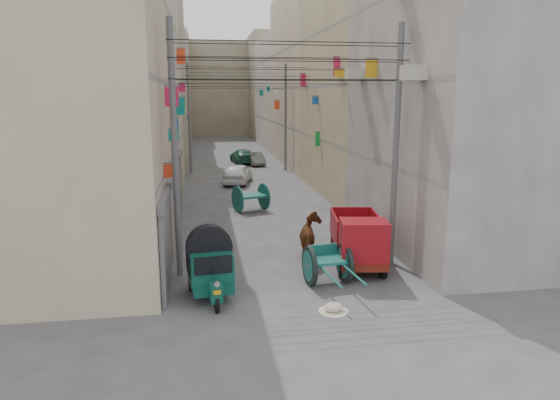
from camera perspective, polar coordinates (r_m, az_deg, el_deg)
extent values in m
plane|color=#424245|center=(11.65, 6.37, -17.71)|extent=(140.00, 140.00, 0.00)
cube|color=#BCAA8E|center=(18.50, -26.06, 13.10)|extent=(8.00, 10.00, 13.00)
cube|color=gray|center=(17.97, -13.17, 3.49)|extent=(0.25, 9.80, 0.18)
cube|color=gray|center=(17.79, -13.63, 13.08)|extent=(0.25, 9.80, 0.18)
cube|color=beige|center=(29.21, -19.69, 11.77)|extent=(8.00, 12.00, 12.00)
cube|color=gray|center=(28.88, -11.67, 6.65)|extent=(0.25, 11.76, 0.18)
cube|color=gray|center=(28.77, -11.92, 12.61)|extent=(0.25, 11.76, 0.18)
cube|color=gray|center=(28.98, -12.19, 18.55)|extent=(0.25, 11.76, 0.18)
cube|color=tan|center=(42.08, -16.53, 13.19)|extent=(8.00, 14.00, 14.00)
cube|color=gray|center=(41.84, -10.90, 8.26)|extent=(0.25, 13.72, 0.18)
cube|color=gray|center=(41.76, -11.06, 12.37)|extent=(0.25, 13.72, 0.18)
cube|color=gray|center=(41.90, -11.23, 16.47)|extent=(0.25, 13.72, 0.18)
cube|color=#A9A29E|center=(55.98, -14.63, 11.74)|extent=(8.00, 14.00, 11.80)
cube|color=gray|center=(55.81, -10.47, 9.15)|extent=(0.25, 13.72, 0.18)
cube|color=gray|center=(55.76, -10.59, 12.23)|extent=(0.25, 13.72, 0.18)
cube|color=gray|center=(55.86, -10.71, 15.31)|extent=(0.25, 13.72, 0.18)
cube|color=tan|center=(68.94, -13.64, 12.47)|extent=(8.00, 12.00, 13.50)
cube|color=gray|center=(68.80, -10.22, 9.66)|extent=(0.25, 11.76, 0.18)
cube|color=gray|center=(68.75, -10.32, 12.16)|extent=(0.25, 11.76, 0.18)
cube|color=gray|center=(68.84, -10.41, 14.65)|extent=(0.25, 11.76, 0.18)
cube|color=#A9A29E|center=(20.77, 22.94, 13.11)|extent=(8.00, 10.00, 13.00)
cube|color=gray|center=(19.21, 12.22, 4.06)|extent=(0.25, 9.80, 0.18)
cube|color=gray|center=(19.04, 12.62, 13.03)|extent=(0.25, 9.80, 0.18)
cube|color=tan|center=(30.70, 11.87, 12.18)|extent=(8.00, 12.00, 12.00)
cube|color=gray|center=(29.67, 4.56, 7.00)|extent=(0.25, 11.76, 0.18)
cube|color=gray|center=(29.56, 4.65, 12.80)|extent=(0.25, 11.76, 0.18)
cube|color=gray|center=(29.76, 4.76, 18.58)|extent=(0.25, 11.76, 0.18)
cube|color=#BCAA8E|center=(43.13, 5.67, 13.57)|extent=(8.00, 14.00, 14.00)
cube|color=gray|center=(42.38, 0.43, 8.52)|extent=(0.25, 13.72, 0.18)
cube|color=gray|center=(42.31, 0.43, 12.57)|extent=(0.25, 13.72, 0.18)
cube|color=gray|center=(42.45, 0.44, 16.63)|extent=(0.25, 13.72, 0.18)
cube|color=beige|center=(56.77, 2.02, 12.11)|extent=(8.00, 14.00, 11.80)
cube|color=gray|center=(56.22, -1.93, 9.36)|extent=(0.25, 13.72, 0.18)
cube|color=gray|center=(56.17, -1.95, 12.42)|extent=(0.25, 13.72, 0.18)
cube|color=gray|center=(56.27, -1.98, 15.48)|extent=(0.25, 13.72, 0.18)
cube|color=tan|center=(69.59, -0.06, 12.79)|extent=(8.00, 12.00, 13.50)
cube|color=gray|center=(69.13, -3.28, 9.83)|extent=(0.25, 11.76, 0.18)
cube|color=gray|center=(69.09, -3.31, 12.32)|extent=(0.25, 11.76, 0.18)
cube|color=gray|center=(69.17, -3.34, 14.81)|extent=(0.25, 11.76, 0.18)
cube|color=tan|center=(75.79, -7.03, 12.45)|extent=(22.00, 10.00, 13.00)
cube|color=#535258|center=(15.25, -12.90, -5.33)|extent=(0.12, 3.00, 2.60)
cube|color=#565658|center=(14.89, -13.08, 0.02)|extent=(0.18, 3.20, 0.25)
cube|color=#535258|center=(18.81, -12.18, -2.00)|extent=(0.12, 3.00, 2.60)
cube|color=#565658|center=(18.52, -12.31, 2.36)|extent=(0.18, 3.20, 0.25)
cube|color=#535258|center=(22.41, -11.69, 0.26)|extent=(0.12, 3.00, 2.60)
cube|color=#565658|center=(22.17, -11.80, 3.93)|extent=(0.18, 3.20, 0.25)
cube|color=#535258|center=(26.15, -11.33, 1.93)|extent=(0.12, 3.00, 2.60)
cube|color=#565658|center=(25.94, -11.42, 5.08)|extent=(0.18, 3.20, 0.25)
cube|color=silver|center=(44.51, -0.46, 12.26)|extent=(0.38, 0.08, 0.41)
cube|color=gold|center=(51.40, -10.31, 9.41)|extent=(0.27, 0.08, 0.71)
cube|color=#F1401C|center=(16.37, -12.38, 3.26)|extent=(0.44, 0.08, 0.42)
cube|color=#0B7B77|center=(25.56, -11.38, 10.44)|extent=(0.45, 0.08, 0.84)
cube|color=#0B7B77|center=(55.01, -2.15, 12.13)|extent=(0.41, 0.08, 0.59)
cube|color=#0B7B77|center=(19.59, -12.04, 7.28)|extent=(0.38, 0.08, 0.44)
cube|color=#F1401C|center=(43.78, -0.35, 10.79)|extent=(0.43, 0.08, 0.72)
cube|color=#0B7B77|center=(49.80, -1.34, 12.54)|extent=(0.28, 0.08, 0.44)
cube|color=#F1401C|center=(29.83, -11.25, 15.79)|extent=(0.48, 0.08, 0.84)
cube|color=#1954AF|center=(47.87, -10.37, 9.28)|extent=(0.31, 0.08, 0.44)
cube|color=#1954AF|center=(29.51, 4.05, 11.28)|extent=(0.35, 0.08, 0.45)
cube|color=#D31C4C|center=(33.07, 2.65, 13.51)|extent=(0.34, 0.08, 0.79)
cube|color=#1954AF|center=(21.82, -11.92, 8.41)|extent=(0.28, 0.08, 0.52)
cube|color=silver|center=(39.38, -10.80, 12.50)|extent=(0.28, 0.08, 0.74)
cube|color=green|center=(29.13, 4.30, 6.95)|extent=(0.26, 0.08, 0.80)
cube|color=silver|center=(20.24, 10.45, 14.43)|extent=(0.34, 0.08, 0.55)
cube|color=#D31C4C|center=(18.32, -12.28, 11.46)|extent=(0.47, 0.08, 0.67)
cube|color=#D31C4C|center=(30.91, -11.12, 12.46)|extent=(0.40, 0.08, 0.47)
cube|color=green|center=(31.43, -11.09, 10.82)|extent=(0.32, 0.08, 0.55)
cube|color=gold|center=(24.40, 6.81, 14.18)|extent=(0.47, 0.08, 0.35)
cube|color=#D31C4C|center=(25.24, 6.48, 14.90)|extent=(0.32, 0.08, 0.89)
cube|color=gold|center=(20.15, 10.39, 14.55)|extent=(0.44, 0.08, 0.69)
cube|color=#0B7B77|center=(16.03, -13.41, 1.75)|extent=(0.10, 3.20, 0.80)
cube|color=#D31C4C|center=(24.92, -11.90, 5.37)|extent=(0.10, 3.20, 0.80)
cube|color=#F1401C|center=(36.86, -11.02, 7.47)|extent=(0.10, 3.20, 0.80)
cube|color=#0B7B77|center=(48.83, -10.57, 8.54)|extent=(0.10, 3.20, 0.80)
cube|color=#1954AF|center=(17.38, 14.36, 2.48)|extent=(0.10, 3.20, 0.80)
cube|color=green|center=(25.82, 6.49, 5.77)|extent=(0.10, 3.20, 0.80)
cube|color=gold|center=(37.47, 1.59, 7.75)|extent=(0.10, 3.20, 0.80)
cube|color=#D31C4C|center=(49.29, -0.99, 8.77)|extent=(0.10, 3.20, 0.80)
cube|color=#B0AA9E|center=(16.09, 15.05, 13.88)|extent=(0.70, 0.55, 0.45)
cube|color=#B0AA9E|center=(21.73, 8.52, 14.08)|extent=(0.70, 0.55, 0.45)
cylinder|color=#565658|center=(15.86, -11.92, 5.36)|extent=(0.20, 0.20, 8.00)
cylinder|color=#565658|center=(17.07, 13.11, 5.77)|extent=(0.20, 0.20, 8.00)
cylinder|color=#565658|center=(37.79, -10.33, 9.12)|extent=(0.20, 0.20, 8.00)
cylinder|color=#565658|center=(38.31, 0.64, 9.35)|extent=(0.20, 0.20, 8.00)
cylinder|color=black|center=(15.50, 1.42, 13.62)|extent=(7.40, 0.02, 0.02)
cylinder|color=black|center=(15.53, 1.43, 15.83)|extent=(7.40, 0.02, 0.02)
cylinder|color=black|center=(15.57, 1.44, 17.67)|extent=(7.40, 0.02, 0.02)
cylinder|color=black|center=(16.48, 0.78, 13.52)|extent=(7.40, 0.02, 0.02)
cylinder|color=black|center=(16.51, 0.79, 15.60)|extent=(7.40, 0.02, 0.02)
cylinder|color=black|center=(16.55, 0.79, 17.33)|extent=(7.40, 0.02, 0.02)
cylinder|color=black|center=(21.92, -1.72, 13.13)|extent=(7.40, 0.02, 0.02)
cylinder|color=black|center=(21.94, -1.73, 14.70)|extent=(7.40, 0.02, 0.02)
cylinder|color=black|center=(21.97, -1.74, 16.00)|extent=(7.40, 0.02, 0.02)
cylinder|color=black|center=(29.87, -3.71, 12.80)|extent=(7.40, 0.02, 0.02)
cylinder|color=black|center=(29.89, -3.73, 13.95)|extent=(7.40, 0.02, 0.02)
cylinder|color=black|center=(29.91, -3.74, 14.91)|extent=(7.40, 0.02, 0.02)
cylinder|color=black|center=(37.84, -4.87, 12.60)|extent=(7.40, 0.02, 0.02)
cylinder|color=black|center=(37.86, -4.88, 13.51)|extent=(7.40, 0.02, 0.02)
cylinder|color=black|center=(37.87, -4.90, 14.27)|extent=(7.40, 0.02, 0.02)
cylinder|color=black|center=(13.78, -7.26, -11.64)|extent=(0.17, 0.52, 0.51)
cylinder|color=black|center=(15.32, -10.13, -9.26)|extent=(0.17, 0.52, 0.51)
cylinder|color=black|center=(15.44, -6.38, -8.97)|extent=(0.17, 0.52, 0.51)
cube|color=#0B4235|center=(14.80, -7.98, -9.20)|extent=(1.34, 1.85, 0.25)
cube|color=#0B4235|center=(13.71, -7.32, -10.45)|extent=(0.37, 0.44, 0.50)
cylinder|color=silver|center=(13.40, -7.22, -9.52)|extent=(0.17, 0.06, 0.16)
cube|color=#CB900B|center=(13.47, -7.18, -10.45)|extent=(0.20, 0.05, 0.11)
cube|color=#0B4235|center=(14.67, -8.07, -7.25)|extent=(1.36, 1.68, 0.87)
cube|color=black|center=(13.85, -7.64, -7.41)|extent=(1.05, 0.18, 0.50)
cube|color=black|center=(14.58, -10.43, -7.07)|extent=(0.17, 1.09, 0.59)
cube|color=black|center=(14.72, -5.74, -6.74)|extent=(0.17, 1.09, 0.59)
cube|color=silver|center=(14.06, -7.54, -10.07)|extent=(1.14, 0.18, 0.05)
cylinder|color=black|center=(15.41, 3.40, -7.51)|extent=(0.25, 1.25, 1.24)
cylinder|color=#13564D|center=(15.41, 3.40, -7.51)|extent=(0.24, 0.98, 0.97)
cylinder|color=#565658|center=(15.41, 3.40, -7.51)|extent=(0.21, 0.18, 0.16)
cylinder|color=black|center=(15.79, 7.41, -7.12)|extent=(0.25, 1.25, 1.24)
cylinder|color=#13564D|center=(15.79, 7.41, -7.12)|extent=(0.24, 0.98, 0.97)
cylinder|color=#565658|center=(15.79, 7.41, -7.12)|extent=(0.21, 0.18, 0.16)
cylinder|color=#565658|center=(15.59, 5.43, -7.32)|extent=(1.20, 0.19, 0.07)
cube|color=#13564D|center=(15.54, 5.44, -6.76)|extent=(1.02, 1.06, 0.09)
cube|color=#13564D|center=(15.87, 4.91, -5.61)|extent=(0.93, 0.16, 0.31)
cylinder|color=#13564D|center=(14.47, 5.61, -8.50)|extent=(0.26, 2.03, 0.06)
cylinder|color=#13564D|center=(14.71, 8.22, -8.21)|extent=(0.26, 2.03, 0.06)
cylinder|color=black|center=(16.18, 7.08, -7.70)|extent=(0.28, 0.69, 0.67)
cylinder|color=black|center=(18.27, 6.20, -5.36)|extent=(0.28, 0.69, 0.67)
cylinder|color=black|center=(16.40, 11.68, -7.59)|extent=(0.28, 0.69, 0.67)
cylinder|color=black|center=(18.47, 10.27, -5.30)|extent=(0.28, 0.69, 0.67)
cube|color=#5E170D|center=(17.24, 8.81, -5.72)|extent=(1.95, 3.52, 0.35)
cube|color=maroon|center=(15.94, 9.54, -4.56)|extent=(1.61, 1.27, 1.26)
cube|color=black|center=(15.46, 9.85, -4.70)|extent=(1.31, 0.26, 0.56)
cube|color=#5E170D|center=(17.69, 8.56, -4.33)|extent=(1.83, 2.43, 0.12)
cube|color=maroon|center=(17.47, 6.21, -2.99)|extent=(0.39, 2.21, 0.86)
cube|color=maroon|center=(17.70, 10.96, -2.95)|extent=(0.39, 2.21, 0.86)
cube|color=maroon|center=(18.62, 8.09, -2.11)|extent=(1.51, 0.29, 0.86)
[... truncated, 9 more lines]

